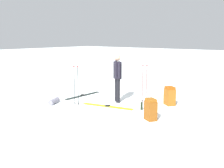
# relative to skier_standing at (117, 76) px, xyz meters

# --- Properties ---
(ground_plane) EXTENTS (80.00, 80.00, 0.00)m
(ground_plane) POSITION_rel_skier_standing_xyz_m (-0.01, 0.32, -0.95)
(ground_plane) COLOR white
(skier_standing) EXTENTS (0.47, 0.39, 1.70)m
(skier_standing) POSITION_rel_skier_standing_xyz_m (0.00, 0.00, 0.00)
(skier_standing) COLOR black
(skier_standing) RESTS_ON ground_plane
(ski_pair_near) EXTENTS (0.18, 1.79, 0.05)m
(ski_pair_near) POSITION_rel_skier_standing_xyz_m (1.66, 0.09, -0.94)
(ski_pair_near) COLOR black
(ski_pair_near) RESTS_ON ground_plane
(ski_pair_far) EXTENTS (1.82, 0.59, 0.05)m
(ski_pair_far) POSITION_rel_skier_standing_xyz_m (-0.15, 0.73, -0.94)
(ski_pair_far) COLOR #B2AF17
(ski_pair_far) RESTS_ON ground_plane
(backpack_large_dark) EXTENTS (0.47, 0.45, 0.64)m
(backpack_large_dark) POSITION_rel_skier_standing_xyz_m (-1.66, -0.78, -0.64)
(backpack_large_dark) COLOR #935317
(backpack_large_dark) RESTS_ON ground_plane
(backpack_bright) EXTENTS (0.42, 0.39, 0.62)m
(backpack_bright) POSITION_rel_skier_standing_xyz_m (-1.99, 1.06, -0.65)
(backpack_bright) COLOR brown
(backpack_bright) RESTS_ON ground_plane
(ski_poles_planted_near) EXTENTS (0.21, 0.11, 1.34)m
(ski_poles_planted_near) POSITION_rel_skier_standing_xyz_m (-0.78, -0.57, -0.21)
(ski_poles_planted_near) COLOR maroon
(ski_poles_planted_near) RESTS_ON ground_plane
(ski_poles_planted_far) EXTENTS (0.21, 0.11, 1.36)m
(ski_poles_planted_far) POSITION_rel_skier_standing_xyz_m (0.83, 1.22, -0.20)
(ski_poles_planted_far) COLOR black
(ski_poles_planted_far) RESTS_ON ground_plane
(sleeping_mat_rolled) EXTENTS (0.39, 0.58, 0.18)m
(sleeping_mat_rolled) POSITION_rel_skier_standing_xyz_m (1.57, 1.60, -0.86)
(sleeping_mat_rolled) COLOR slate
(sleeping_mat_rolled) RESTS_ON ground_plane
(thermos_bottle) EXTENTS (0.07, 0.07, 0.26)m
(thermos_bottle) POSITION_rel_skier_standing_xyz_m (-1.24, 0.33, -0.82)
(thermos_bottle) COLOR black
(thermos_bottle) RESTS_ON ground_plane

